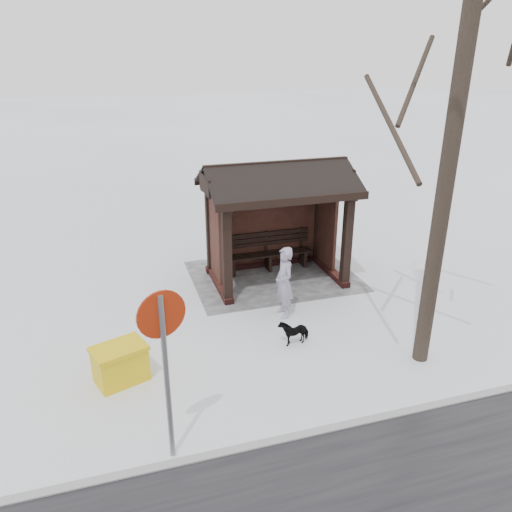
{
  "coord_description": "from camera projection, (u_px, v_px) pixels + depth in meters",
  "views": [
    {
      "loc": [
        3.91,
        11.08,
        5.53
      ],
      "look_at": [
        0.78,
        0.8,
        1.07
      ],
      "focal_mm": 35.0,
      "sensor_mm": 36.0,
      "label": 1
    }
  ],
  "objects": [
    {
      "name": "grit_bin",
      "position": [
        120.0,
        364.0,
        8.87
      ],
      "size": [
        1.08,
        0.9,
        0.71
      ],
      "rotation": [
        0.0,
        0.0,
        0.34
      ],
      "color": "gold",
      "rests_on": "ground"
    },
    {
      "name": "bus_shelter",
      "position": [
        275.0,
        197.0,
        12.27
      ],
      "size": [
        3.6,
        2.4,
        3.09
      ],
      "color": "#341413",
      "rests_on": "ground"
    },
    {
      "name": "tree_near",
      "position": [
        473.0,
        3.0,
        7.29
      ],
      "size": [
        3.42,
        3.42,
        9.03
      ],
      "color": "black",
      "rests_on": "ground"
    },
    {
      "name": "pedestrian",
      "position": [
        284.0,
        283.0,
        10.89
      ],
      "size": [
        0.4,
        0.6,
        1.63
      ],
      "primitive_type": "imported",
      "rotation": [
        0.0,
        0.0,
        1.59
      ],
      "color": "#938CA4",
      "rests_on": "ground"
    },
    {
      "name": "dog",
      "position": [
        294.0,
        331.0,
        10.08
      ],
      "size": [
        0.65,
        0.36,
        0.52
      ],
      "primitive_type": "imported",
      "rotation": [
        0.0,
        0.0,
        1.72
      ],
      "color": "black",
      "rests_on": "ground"
    },
    {
      "name": "trampled_patch",
      "position": [
        273.0,
        276.0,
        13.13
      ],
      "size": [
        4.2,
        3.2,
        0.02
      ],
      "primitive_type": "cube",
      "color": "#9A9A9F",
      "rests_on": "ground"
    },
    {
      "name": "ground",
      "position": [
        276.0,
        279.0,
        12.96
      ],
      "size": [
        120.0,
        120.0,
        0.0
      ],
      "primitive_type": "plane",
      "color": "white",
      "rests_on": "ground"
    },
    {
      "name": "kerb",
      "position": [
        386.0,
        417.0,
        8.1
      ],
      "size": [
        120.0,
        0.15,
        0.06
      ],
      "primitive_type": "cube",
      "color": "gray",
      "rests_on": "ground"
    },
    {
      "name": "road_sign",
      "position": [
        164.0,
        344.0,
        6.64
      ],
      "size": [
        0.67,
        0.23,
        2.69
      ],
      "rotation": [
        0.0,
        0.0,
        0.29
      ],
      "color": "gray",
      "rests_on": "ground"
    }
  ]
}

